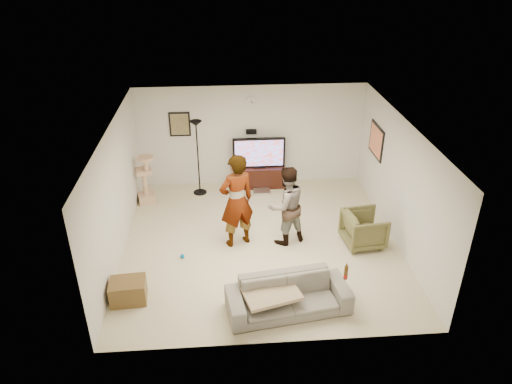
{
  "coord_description": "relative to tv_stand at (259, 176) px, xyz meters",
  "views": [
    {
      "loc": [
        -0.71,
        -8.07,
        5.51
      ],
      "look_at": [
        -0.08,
        0.2,
        1.06
      ],
      "focal_mm": 33.38,
      "sensor_mm": 36.0,
      "label": 1
    }
  ],
  "objects": [
    {
      "name": "picture_right",
      "position": [
        2.56,
        -0.9,
        1.24
      ],
      "size": [
        0.03,
        0.78,
        0.62
      ],
      "primitive_type": "cube",
      "color": "#EC7D56",
      "rests_on": "wall_right"
    },
    {
      "name": "toy_ball",
      "position": [
        -1.74,
        -2.94,
        -0.22
      ],
      "size": [
        0.08,
        0.08,
        0.08
      ],
      "primitive_type": "sphere",
      "color": "#0065AF",
      "rests_on": "floor"
    },
    {
      "name": "beer_bottle",
      "position": [
        1.05,
        -4.54,
        0.45
      ],
      "size": [
        0.06,
        0.06,
        0.25
      ],
      "primitive_type": "cylinder",
      "color": "#4B3010",
      "rests_on": "sofa"
    },
    {
      "name": "sofa",
      "position": [
        0.12,
        -4.54,
        0.03
      ],
      "size": [
        2.11,
        1.08,
        0.59
      ],
      "primitive_type": "imported",
      "rotation": [
        0.0,
        0.0,
        0.15
      ],
      "color": "slate",
      "rests_on": "floor"
    },
    {
      "name": "wall_front",
      "position": [
        -0.17,
        -5.25,
        0.99
      ],
      "size": [
        5.5,
        0.04,
        2.5
      ],
      "primitive_type": "cube",
      "color": "beige",
      "rests_on": "floor"
    },
    {
      "name": "floor",
      "position": [
        -0.17,
        -2.5,
        -0.27
      ],
      "size": [
        5.5,
        5.5,
        0.02
      ],
      "primitive_type": "cube",
      "color": "beige",
      "rests_on": "ground"
    },
    {
      "name": "tv_screen",
      "position": [
        0.0,
        -0.04,
        0.64
      ],
      "size": [
        1.17,
        0.01,
        0.66
      ],
      "primitive_type": "cube",
      "color": "#4E86FE",
      "rests_on": "tv"
    },
    {
      "name": "picture_back",
      "position": [
        -1.87,
        0.23,
        1.34
      ],
      "size": [
        0.42,
        0.03,
        0.52
      ],
      "primitive_type": "cube",
      "color": "brown",
      "rests_on": "wall_back"
    },
    {
      "name": "wall_back",
      "position": [
        -0.17,
        0.25,
        0.99
      ],
      "size": [
        5.5,
        0.04,
        2.5
      ],
      "primitive_type": "cube",
      "color": "beige",
      "rests_on": "floor"
    },
    {
      "name": "person_left",
      "position": [
        -0.64,
        -2.5,
        0.72
      ],
      "size": [
        0.84,
        0.72,
        1.96
      ],
      "primitive_type": "imported",
      "rotation": [
        0.0,
        0.0,
        3.55
      ],
      "color": "#9B9A9D",
      "rests_on": "floor"
    },
    {
      "name": "tv_stand",
      "position": [
        0.0,
        0.0,
        0.0
      ],
      "size": [
        1.26,
        0.45,
        0.53
      ],
      "primitive_type": "cube",
      "color": "black",
      "rests_on": "floor"
    },
    {
      "name": "wall_clock",
      "position": [
        -0.17,
        0.22,
        1.84
      ],
      "size": [
        0.26,
        0.04,
        0.26
      ],
      "primitive_type": "cylinder",
      "rotation": [
        1.57,
        0.0,
        0.0
      ],
      "color": "silver",
      "rests_on": "wall_back"
    },
    {
      "name": "wall_speaker",
      "position": [
        -0.17,
        0.19,
        1.12
      ],
      "size": [
        0.25,
        0.1,
        0.1
      ],
      "primitive_type": "cube",
      "color": "black",
      "rests_on": "wall_back"
    },
    {
      "name": "floor_lamp",
      "position": [
        -1.46,
        -0.26,
        0.66
      ],
      "size": [
        0.32,
        0.32,
        1.84
      ],
      "primitive_type": "cylinder",
      "color": "black",
      "rests_on": "floor"
    },
    {
      "name": "tv",
      "position": [
        0.0,
        0.0,
        0.64
      ],
      "size": [
        1.27,
        0.08,
        0.75
      ],
      "primitive_type": "cube",
      "color": "black",
      "rests_on": "tv_stand"
    },
    {
      "name": "wall_left",
      "position": [
        -2.92,
        -2.5,
        0.99
      ],
      "size": [
        0.04,
        5.5,
        2.5
      ],
      "primitive_type": "cube",
      "color": "beige",
      "rests_on": "floor"
    },
    {
      "name": "console_box",
      "position": [
        0.04,
        -0.4,
        -0.23
      ],
      "size": [
        0.4,
        0.3,
        0.07
      ],
      "primitive_type": "cube",
      "color": "silver",
      "rests_on": "floor"
    },
    {
      "name": "throw_blanket",
      "position": [
        -0.18,
        -4.54,
        0.14
      ],
      "size": [
        1.06,
        0.92,
        0.06
      ],
      "primitive_type": "cube",
      "rotation": [
        0.0,
        0.0,
        0.27
      ],
      "color": "tan",
      "rests_on": "sofa"
    },
    {
      "name": "armchair",
      "position": [
        1.89,
        -2.72,
        0.09
      ],
      "size": [
        0.87,
        0.85,
        0.71
      ],
      "primitive_type": "imported",
      "rotation": [
        0.0,
        0.0,
        1.69
      ],
      "color": "brown",
      "rests_on": "floor"
    },
    {
      "name": "cat_tree",
      "position": [
        -2.7,
        -0.61,
        0.32
      ],
      "size": [
        0.46,
        0.46,
        1.18
      ],
      "primitive_type": "cube",
      "rotation": [
        0.0,
        0.0,
        0.27
      ],
      "color": "tan",
      "rests_on": "floor"
    },
    {
      "name": "side_table",
      "position": [
        -2.57,
        -4.09,
        -0.06
      ],
      "size": [
        0.64,
        0.5,
        0.4
      ],
      "primitive_type": "cube",
      "rotation": [
        0.0,
        0.0,
        0.08
      ],
      "color": "brown",
      "rests_on": "floor"
    },
    {
      "name": "person_right",
      "position": [
        0.33,
        -2.49,
        0.57
      ],
      "size": [
        0.99,
        0.9,
        1.66
      ],
      "primitive_type": "imported",
      "rotation": [
        0.0,
        0.0,
        3.55
      ],
      "color": "navy",
      "rests_on": "floor"
    },
    {
      "name": "ceiling",
      "position": [
        -0.17,
        -2.5,
        2.25
      ],
      "size": [
        5.5,
        5.5,
        0.02
      ],
      "primitive_type": "cube",
      "color": "white",
      "rests_on": "wall_back"
    },
    {
      "name": "wall_right",
      "position": [
        2.58,
        -2.5,
        0.99
      ],
      "size": [
        0.04,
        5.5,
        2.5
      ],
      "primitive_type": "cube",
      "color": "beige",
      "rests_on": "floor"
    }
  ]
}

